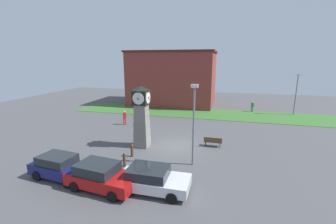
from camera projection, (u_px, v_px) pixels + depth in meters
name	position (u px, v px, depth m)	size (l,w,h in m)	color
ground_plane	(176.00, 145.00, 20.71)	(72.11, 72.11, 0.00)	#4C4C4F
clock_tower	(142.00, 116.00, 19.82)	(1.59, 1.66, 5.50)	gray
bollard_near_tower	(113.00, 168.00, 15.25)	(0.25, 0.25, 1.06)	#333338
bollard_mid_row	(124.00, 160.00, 16.47)	(0.22, 0.22, 1.06)	brown
bollard_far_row	(132.00, 150.00, 18.16)	(0.23, 0.23, 1.05)	brown
car_navy_sedan	(60.00, 167.00, 14.85)	(4.29, 2.23, 1.55)	navy
car_near_tower	(101.00, 176.00, 13.64)	(4.51, 2.42, 1.59)	#A51111
car_by_building	(152.00, 179.00, 13.39)	(4.32, 2.13, 1.46)	silver
bench	(213.00, 141.00, 20.24)	(1.60, 0.53, 0.90)	brown
pedestrian_near_bench	(125.00, 117.00, 26.97)	(0.46, 0.39, 1.73)	red
pedestrian_crossing_lot	(252.00, 106.00, 33.56)	(0.42, 0.27, 1.61)	#338C4C
street_lamp_near_road	(194.00, 120.00, 16.06)	(0.50, 0.24, 6.03)	slate
street_lamp_far_side	(296.00, 91.00, 31.23)	(0.50, 0.24, 5.82)	slate
warehouse_blue_far	(173.00, 78.00, 39.56)	(14.49, 10.49, 9.12)	maroon
grass_verge_far	(220.00, 114.00, 32.28)	(43.27, 6.74, 0.04)	#386B2D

